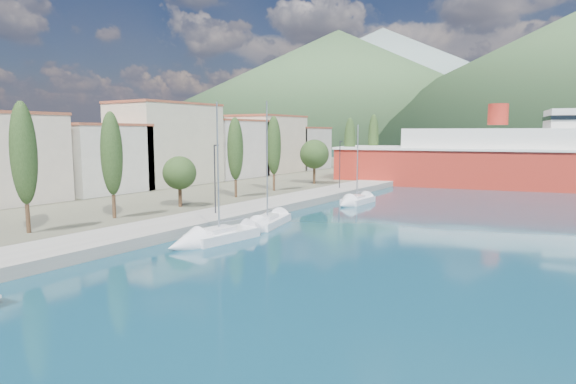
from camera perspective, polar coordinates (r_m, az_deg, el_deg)
The scene contains 10 objects.
ground at distance 137.33m, azimuth 25.49°, elevation 3.07°, with size 1400.00×1400.00×0.00m, color #113B4E.
quay at distance 51.23m, azimuth -0.89°, elevation -1.38°, with size 5.00×88.00×0.80m, color gray.
land_strip at distance 84.83m, azimuth -18.42°, elevation 1.58°, with size 70.00×148.00×0.70m, color #565644.
town_buildings at distance 73.88m, azimuth -10.84°, elevation 5.11°, with size 9.20×69.20×11.30m.
tree_row at distance 59.72m, azimuth -1.70°, elevation 4.89°, with size 4.10×62.43×10.40m.
lamp_posts at distance 42.52m, azimuth -9.12°, elevation 1.79°, with size 0.15×49.27×6.06m.
sailboat_near at distance 34.91m, azimuth -10.02°, elevation -5.66°, with size 3.19×7.87×10.99m.
sailboat_mid at distance 39.76m, azimuth -3.29°, elevation -4.03°, with size 3.97×8.14×11.33m.
sailboat_far at distance 53.39m, azimuth 7.52°, elevation -1.23°, with size 2.23×6.57×9.60m.
ferry at distance 79.27m, azimuth 30.00°, elevation 3.20°, with size 65.81×27.96×12.79m.
Camera 1 is at (19.87, -15.65, 7.92)m, focal length 30.00 mm.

